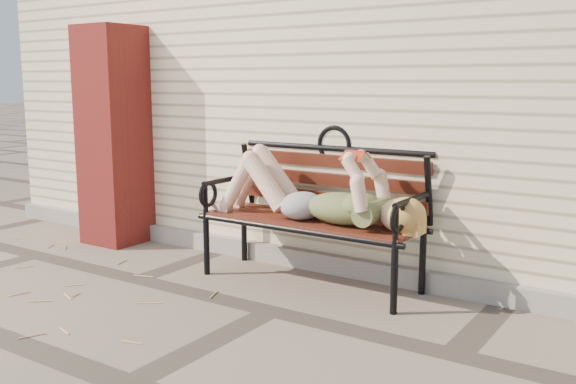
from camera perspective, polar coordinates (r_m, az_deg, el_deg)
The scene contains 7 objects.
ground at distance 4.31m, azimuth -1.51°, elevation -10.54°, with size 80.00×80.00×0.00m, color #77675C.
house_wall at distance 6.73m, azimuth 13.47°, elevation 9.53°, with size 8.00×4.00×3.00m, color beige.
foundation_strip at distance 5.08m, azimuth 4.82°, elevation -6.54°, with size 8.00×0.10×0.15m, color gray.
brick_pillar at distance 6.18m, azimuth -15.22°, elevation 4.81°, with size 0.50×0.50×2.00m, color #AF2B27.
garden_bench at distance 4.81m, azimuth 2.63°, elevation -0.32°, with size 1.81×0.72×1.17m.
reading_woman at distance 4.67m, azimuth 1.89°, elevation -0.12°, with size 1.71×0.39×0.54m.
straw_scatter at distance 5.08m, azimuth -20.48°, elevation -7.93°, with size 2.77×1.77×0.01m.
Camera 1 is at (2.33, -3.31, 1.50)m, focal length 40.00 mm.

